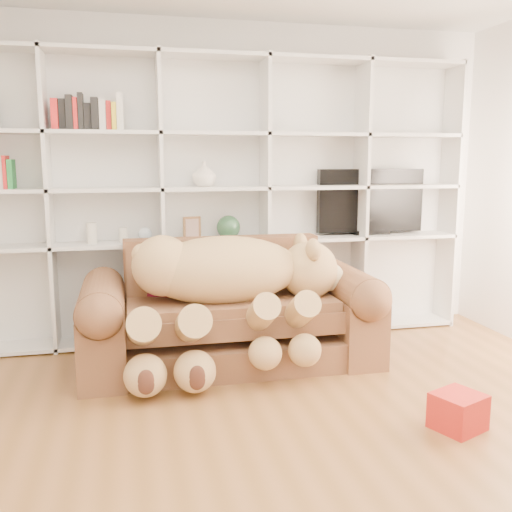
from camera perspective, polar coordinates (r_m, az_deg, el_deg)
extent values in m
plane|color=brown|center=(3.00, 3.35, -21.26)|extent=(5.00, 5.00, 0.00)
cube|color=white|center=(5.03, -4.56, 7.45)|extent=(5.00, 0.02, 2.70)
cube|color=silver|center=(5.00, -4.48, 5.72)|extent=(4.40, 0.03, 2.40)
cube|color=silver|center=(4.82, -19.96, 5.02)|extent=(0.03, 0.35, 2.40)
cube|color=silver|center=(4.80, -9.42, 5.45)|extent=(0.03, 0.35, 2.40)
cube|color=silver|center=(4.93, 0.89, 5.69)|extent=(0.03, 0.35, 2.40)
cube|color=silver|center=(5.21, 10.38, 5.75)|extent=(0.03, 0.35, 2.40)
cube|color=silver|center=(5.61, 18.70, 5.67)|extent=(0.03, 0.35, 2.40)
cube|color=silver|center=(5.06, -4.03, -7.74)|extent=(4.40, 0.35, 0.03)
cube|color=silver|center=(4.88, -4.15, 1.49)|extent=(4.40, 0.35, 0.03)
cube|color=silver|center=(4.84, -4.21, 6.78)|extent=(4.40, 0.35, 0.03)
cube|color=silver|center=(4.83, -4.28, 12.11)|extent=(4.40, 0.35, 0.03)
cube|color=silver|center=(4.90, -4.38, 19.37)|extent=(4.40, 0.35, 0.03)
cube|color=brown|center=(4.41, -2.51, -9.29)|extent=(2.09, 0.85, 0.22)
cube|color=brown|center=(4.30, -2.50, -5.22)|extent=(1.56, 0.70, 0.30)
cube|color=brown|center=(4.63, -3.40, -1.48)|extent=(1.56, 0.20, 0.55)
cube|color=brown|center=(4.30, -15.02, -7.82)|extent=(0.32, 0.95, 0.55)
cube|color=brown|center=(4.62, 9.07, -6.40)|extent=(0.32, 0.95, 0.55)
cylinder|color=brown|center=(4.23, -15.19, -4.27)|extent=(0.32, 0.90, 0.32)
cylinder|color=brown|center=(4.55, 9.16, -3.08)|extent=(0.32, 0.90, 0.32)
ellipsoid|color=tan|center=(4.19, -3.30, -1.40)|extent=(1.16, 0.56, 0.50)
sphere|color=tan|center=(4.13, -9.33, -0.97)|extent=(0.44, 0.44, 0.44)
sphere|color=tan|center=(4.35, 5.29, -1.41)|extent=(0.44, 0.44, 0.44)
sphere|color=beige|center=(4.42, 7.37, -2.08)|extent=(0.22, 0.22, 0.22)
sphere|color=#442318|center=(4.45, 8.40, -2.15)|extent=(0.07, 0.07, 0.07)
ellipsoid|color=tan|center=(4.17, 5.73, 0.60)|extent=(0.10, 0.17, 0.17)
ellipsoid|color=tan|center=(4.46, 4.47, 1.21)|extent=(0.10, 0.17, 0.17)
sphere|color=tan|center=(4.11, -11.31, 0.19)|extent=(0.15, 0.15, 0.15)
cylinder|color=tan|center=(3.98, 0.38, -5.97)|extent=(0.19, 0.53, 0.39)
cylinder|color=tan|center=(4.05, 4.25, -5.72)|extent=(0.19, 0.53, 0.39)
cylinder|color=tan|center=(3.90, -11.23, -7.13)|extent=(0.22, 0.62, 0.45)
cylinder|color=tan|center=(3.92, -6.52, -6.92)|extent=(0.22, 0.62, 0.45)
sphere|color=tan|center=(3.89, 0.96, -9.75)|extent=(0.23, 0.23, 0.23)
sphere|color=tan|center=(3.96, 4.94, -9.41)|extent=(0.23, 0.23, 0.23)
sphere|color=tan|center=(3.82, -11.02, -11.60)|extent=(0.28, 0.28, 0.28)
sphere|color=tan|center=(3.84, -6.15, -11.35)|extent=(0.28, 0.28, 0.28)
cube|color=maroon|center=(4.40, -8.91, -2.11)|extent=(0.42, 0.34, 0.39)
cube|color=#B42018|center=(3.60, 19.55, -14.44)|extent=(0.34, 0.33, 0.21)
cube|color=black|center=(5.30, 11.36, 5.45)|extent=(1.00, 0.08, 0.57)
cube|color=black|center=(5.33, 11.26, 2.41)|extent=(0.33, 0.18, 0.04)
cube|color=brown|center=(4.84, -6.42, 2.81)|extent=(0.15, 0.06, 0.19)
sphere|color=#2A5334|center=(4.88, -2.77, 2.89)|extent=(0.20, 0.20, 0.20)
cylinder|color=beige|center=(4.82, -16.10, 2.22)|extent=(0.11, 0.11, 0.17)
cylinder|color=beige|center=(4.81, -13.15, 2.06)|extent=(0.09, 0.09, 0.12)
sphere|color=silver|center=(4.82, -11.03, 2.16)|extent=(0.12, 0.12, 0.12)
imported|color=silver|center=(4.82, -5.20, 8.16)|extent=(0.26, 0.26, 0.21)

